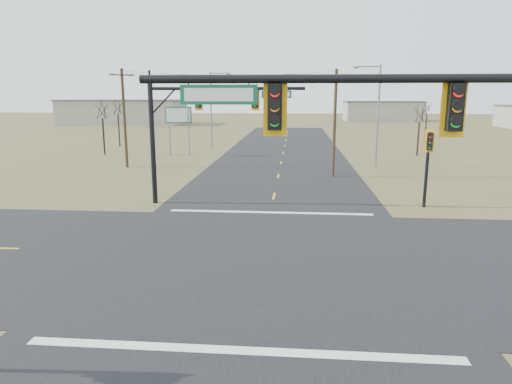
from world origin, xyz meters
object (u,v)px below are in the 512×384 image
(bare_tree_b, at_px, (117,107))
(pedestal_signal_ne, at_px, (429,152))
(mast_arm_far, at_px, (196,115))
(utility_pole_near, at_px, (335,122))
(mast_arm_near, at_px, (472,149))
(streetlight_a, at_px, (376,110))
(bare_tree_d, at_px, (427,108))
(bare_tree_a, at_px, (102,109))
(bare_tree_c, at_px, (420,114))
(streetlight_c, at_px, (213,106))
(highway_sign, at_px, (179,121))
(utility_pole_far, at_px, (124,117))

(bare_tree_b, bearing_deg, pedestal_signal_ne, -45.34)
(mast_arm_far, height_order, pedestal_signal_ne, mast_arm_far)
(pedestal_signal_ne, bearing_deg, utility_pole_near, 137.27)
(utility_pole_near, bearing_deg, mast_arm_near, -88.61)
(pedestal_signal_ne, distance_m, utility_pole_near, 11.82)
(utility_pole_near, bearing_deg, streetlight_a, 55.49)
(bare_tree_d, bearing_deg, utility_pole_near, -119.25)
(bare_tree_a, distance_m, bare_tree_c, 36.51)
(utility_pole_near, distance_m, streetlight_a, 7.93)
(bare_tree_c, bearing_deg, streetlight_c, 166.84)
(streetlight_a, distance_m, bare_tree_c, 10.48)
(highway_sign, bearing_deg, utility_pole_far, -129.16)
(streetlight_a, distance_m, bare_tree_a, 30.76)
(streetlight_a, distance_m, streetlight_c, 23.32)
(utility_pole_near, relative_size, highway_sign, 1.61)
(pedestal_signal_ne, distance_m, bare_tree_a, 38.50)
(pedestal_signal_ne, bearing_deg, mast_arm_near, -79.85)
(streetlight_c, height_order, bare_tree_a, streetlight_c)
(bare_tree_b, relative_size, bare_tree_c, 1.08)
(mast_arm_far, bearing_deg, utility_pole_near, 69.81)
(mast_arm_far, distance_m, bare_tree_d, 44.43)
(pedestal_signal_ne, distance_m, bare_tree_c, 26.29)
(utility_pole_near, bearing_deg, highway_sign, 143.16)
(pedestal_signal_ne, xyz_separation_m, bare_tree_b, (-32.06, 32.44, 1.81))
(mast_arm_near, distance_m, utility_pole_far, 37.63)
(utility_pole_near, height_order, streetlight_a, streetlight_a)
(streetlight_c, bearing_deg, highway_sign, -123.24)
(pedestal_signal_ne, height_order, bare_tree_c, bare_tree_c)
(mast_arm_far, xyz_separation_m, streetlight_a, (13.91, 17.43, -0.16))
(highway_sign, distance_m, streetlight_a, 21.82)
(mast_arm_far, bearing_deg, streetlight_a, 72.04)
(mast_arm_near, height_order, streetlight_a, streetlight_a)
(bare_tree_b, bearing_deg, streetlight_c, -4.58)
(mast_arm_near, xyz_separation_m, bare_tree_a, (-26.33, 41.19, -0.42))
(mast_arm_near, bearing_deg, highway_sign, 113.32)
(pedestal_signal_ne, distance_m, bare_tree_d, 38.42)
(mast_arm_near, distance_m, bare_tree_d, 56.52)
(mast_arm_far, height_order, utility_pole_near, utility_pole_near)
(streetlight_a, distance_m, bare_tree_d, 22.34)
(pedestal_signal_ne, bearing_deg, highway_sign, 155.89)
(mast_arm_near, relative_size, bare_tree_a, 1.71)
(utility_pole_near, distance_m, bare_tree_b, 34.85)
(utility_pole_far, xyz_separation_m, bare_tree_c, (30.24, 11.44, -0.03))
(bare_tree_a, bearing_deg, mast_arm_far, -55.66)
(utility_pole_far, bearing_deg, bare_tree_d, 33.88)
(utility_pole_far, bearing_deg, utility_pole_near, -9.89)
(bare_tree_d, bearing_deg, utility_pole_far, -146.12)
(bare_tree_d, bearing_deg, bare_tree_a, -161.46)
(mast_arm_near, height_order, bare_tree_b, mast_arm_near)
(streetlight_a, relative_size, streetlight_c, 0.99)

